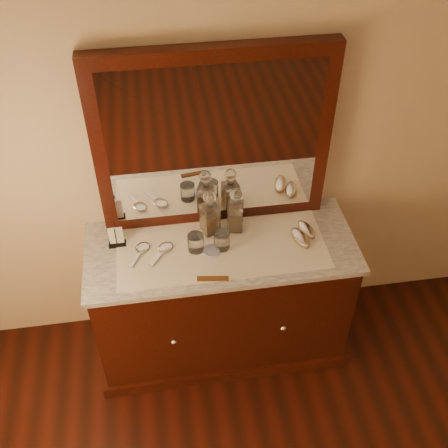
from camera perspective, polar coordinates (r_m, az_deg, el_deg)
The scene contains 18 objects.
dresser_cabinet at distance 3.18m, azimuth -0.28°, elevation -7.98°, with size 1.40×0.55×0.82m, color black.
dresser_plinth at distance 3.47m, azimuth -0.25°, elevation -11.86°, with size 1.46×0.59×0.08m, color black.
knob_left at distance 2.96m, azimuth -5.33°, elevation -12.33°, with size 0.04×0.04×0.04m, color silver.
knob_right at distance 3.02m, azimuth 6.29°, elevation -10.91°, with size 0.04×0.04×0.04m, color silver.
marble_top at distance 2.86m, azimuth -0.30°, elevation -2.57°, with size 1.44×0.59×0.03m, color white.
mirror_frame at distance 2.72m, azimuth -1.11°, elevation 8.76°, with size 1.20×0.08×1.00m, color black.
mirror_glass at distance 2.70m, azimuth -1.01°, elevation 8.37°, with size 1.06×0.01×0.86m, color white.
lace_runner at distance 2.84m, azimuth -0.24°, elevation -2.61°, with size 1.10×0.45×0.00m, color white.
pin_dish at distance 2.81m, azimuth -1.33°, elevation -2.89°, with size 0.09×0.09×0.02m, color white.
comb at distance 2.68m, azimuth -1.19°, elevation -5.81°, with size 0.16×0.03×0.01m, color brown.
napkin_rack at distance 2.88m, azimuth -11.35°, elevation -1.34°, with size 0.09×0.06×0.14m.
decanter_left at distance 2.86m, azimuth -1.50°, elevation 0.81°, with size 0.11×0.11×0.28m.
decanter_right at distance 2.88m, azimuth 1.23°, elevation 1.07°, with size 0.10×0.10×0.27m.
brush_near at distance 2.89m, azimuth 8.09°, elevation -1.49°, with size 0.11×0.17×0.04m.
brush_far at distance 2.94m, azimuth 8.74°, elevation -0.62°, with size 0.10×0.15×0.04m.
hand_mirror_outer at distance 2.85m, azimuth -8.77°, elevation -2.73°, with size 0.13×0.19×0.02m.
hand_mirror_inner at distance 2.84m, azimuth -6.40°, elevation -2.72°, with size 0.15×0.19×0.02m.
tumblers at distance 2.80m, azimuth -1.61°, elevation -1.86°, with size 0.22×0.09×0.10m.
Camera 1 is at (-0.29, -0.04, 2.86)m, focal length 43.14 mm.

